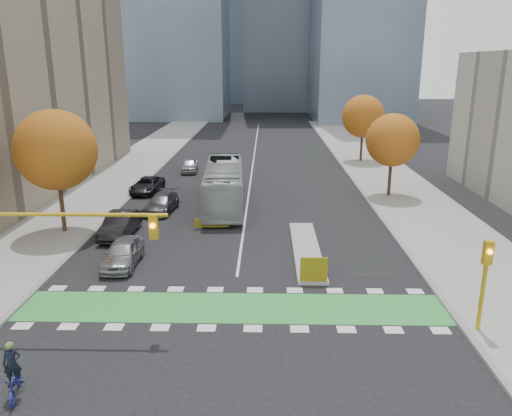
{
  "coord_description": "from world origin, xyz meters",
  "views": [
    {
      "loc": [
        1.54,
        -19.51,
        10.9
      ],
      "look_at": [
        0.96,
        7.9,
        3.0
      ],
      "focal_mm": 35.0,
      "sensor_mm": 36.0,
      "label": 1
    }
  ],
  "objects_px": {
    "tree_east_near": "(393,140)",
    "parked_car_e": "(190,165)",
    "parked_car_a": "(123,253)",
    "parked_car_d": "(147,185)",
    "hazard_board": "(314,270)",
    "bus": "(224,185)",
    "cyclist": "(14,378)",
    "parked_car_c": "(161,203)",
    "traffic_signal_west": "(34,239)",
    "tree_west": "(56,150)",
    "tree_east_far": "(363,116)",
    "parked_car_b": "(120,225)",
    "traffic_signal_east": "(485,273)"
  },
  "relations": [
    {
      "from": "tree_east_far",
      "to": "traffic_signal_west",
      "type": "height_order",
      "value": "tree_east_far"
    },
    {
      "from": "cyclist",
      "to": "parked_car_c",
      "type": "relative_size",
      "value": 0.45
    },
    {
      "from": "parked_car_a",
      "to": "parked_car_d",
      "type": "relative_size",
      "value": 0.91
    },
    {
      "from": "parked_car_b",
      "to": "parked_car_d",
      "type": "distance_m",
      "value": 11.68
    },
    {
      "from": "traffic_signal_west",
      "to": "parked_car_a",
      "type": "distance_m",
      "value": 7.87
    },
    {
      "from": "tree_west",
      "to": "bus",
      "type": "height_order",
      "value": "tree_west"
    },
    {
      "from": "cyclist",
      "to": "parked_car_b",
      "type": "height_order",
      "value": "cyclist"
    },
    {
      "from": "parked_car_c",
      "to": "bus",
      "type": "bearing_deg",
      "value": 26.04
    },
    {
      "from": "cyclist",
      "to": "parked_car_d",
      "type": "bearing_deg",
      "value": 77.69
    },
    {
      "from": "traffic_signal_west",
      "to": "parked_car_d",
      "type": "distance_m",
      "value": 23.91
    },
    {
      "from": "parked_car_a",
      "to": "tree_west",
      "type": "bearing_deg",
      "value": 134.43
    },
    {
      "from": "parked_car_a",
      "to": "parked_car_d",
      "type": "distance_m",
      "value": 16.83
    },
    {
      "from": "tree_east_near",
      "to": "tree_east_far",
      "type": "bearing_deg",
      "value": 88.21
    },
    {
      "from": "parked_car_c",
      "to": "tree_east_near",
      "type": "bearing_deg",
      "value": 20.15
    },
    {
      "from": "cyclist",
      "to": "parked_car_c",
      "type": "height_order",
      "value": "cyclist"
    },
    {
      "from": "tree_east_far",
      "to": "cyclist",
      "type": "bearing_deg",
      "value": -114.28
    },
    {
      "from": "tree_west",
      "to": "traffic_signal_west",
      "type": "xyz_separation_m",
      "value": [
        4.07,
        -12.51,
        -1.58
      ]
    },
    {
      "from": "traffic_signal_east",
      "to": "bus",
      "type": "xyz_separation_m",
      "value": [
        -12.33,
        19.42,
        -1.01
      ]
    },
    {
      "from": "parked_car_c",
      "to": "parked_car_a",
      "type": "bearing_deg",
      "value": -84.49
    },
    {
      "from": "cyclist",
      "to": "parked_car_e",
      "type": "relative_size",
      "value": 0.51
    },
    {
      "from": "tree_east_far",
      "to": "parked_car_d",
      "type": "xyz_separation_m",
      "value": [
        -21.5,
        -14.87,
        -4.58
      ]
    },
    {
      "from": "tree_east_far",
      "to": "parked_car_e",
      "type": "bearing_deg",
      "value": -162.52
    },
    {
      "from": "tree_east_far",
      "to": "parked_car_d",
      "type": "bearing_deg",
      "value": -145.33
    },
    {
      "from": "parked_car_b",
      "to": "parked_car_c",
      "type": "xyz_separation_m",
      "value": [
        1.57,
        5.68,
        -0.1
      ]
    },
    {
      "from": "traffic_signal_west",
      "to": "cyclist",
      "type": "xyz_separation_m",
      "value": [
        0.98,
        -4.59,
        -3.34
      ]
    },
    {
      "from": "cyclist",
      "to": "tree_west",
      "type": "bearing_deg",
      "value": 89.99
    },
    {
      "from": "hazard_board",
      "to": "traffic_signal_west",
      "type": "distance_m",
      "value": 13.23
    },
    {
      "from": "bus",
      "to": "parked_car_a",
      "type": "height_order",
      "value": "bus"
    },
    {
      "from": "tree_west",
      "to": "traffic_signal_west",
      "type": "height_order",
      "value": "tree_west"
    },
    {
      "from": "tree_east_near",
      "to": "parked_car_e",
      "type": "bearing_deg",
      "value": 151.67
    },
    {
      "from": "hazard_board",
      "to": "parked_car_a",
      "type": "xyz_separation_m",
      "value": [
        -10.5,
        2.29,
        -0.06
      ]
    },
    {
      "from": "hazard_board",
      "to": "parked_car_d",
      "type": "relative_size",
      "value": 0.29
    },
    {
      "from": "tree_west",
      "to": "cyclist",
      "type": "xyz_separation_m",
      "value": [
        5.05,
        -17.1,
        -4.92
      ]
    },
    {
      "from": "hazard_board",
      "to": "parked_car_b",
      "type": "relative_size",
      "value": 0.3
    },
    {
      "from": "tree_west",
      "to": "parked_car_d",
      "type": "relative_size",
      "value": 1.73
    },
    {
      "from": "cyclist",
      "to": "parked_car_c",
      "type": "distance_m",
      "value": 22.27
    },
    {
      "from": "traffic_signal_east",
      "to": "parked_car_c",
      "type": "bearing_deg",
      "value": 133.89
    },
    {
      "from": "traffic_signal_west",
      "to": "bus",
      "type": "distance_m",
      "value": 20.49
    },
    {
      "from": "tree_west",
      "to": "parked_car_c",
      "type": "bearing_deg",
      "value": 43.21
    },
    {
      "from": "parked_car_a",
      "to": "parked_car_d",
      "type": "bearing_deg",
      "value": 98.04
    },
    {
      "from": "bus",
      "to": "parked_car_a",
      "type": "xyz_separation_m",
      "value": [
        -4.67,
        -12.43,
        -0.99
      ]
    },
    {
      "from": "traffic_signal_west",
      "to": "parked_car_b",
      "type": "height_order",
      "value": "traffic_signal_west"
    },
    {
      "from": "parked_car_c",
      "to": "traffic_signal_east",
      "type": "bearing_deg",
      "value": -40.6
    },
    {
      "from": "traffic_signal_west",
      "to": "parked_car_a",
      "type": "relative_size",
      "value": 1.97
    },
    {
      "from": "hazard_board",
      "to": "tree_east_near",
      "type": "distance_m",
      "value": 19.93
    },
    {
      "from": "tree_west",
      "to": "cyclist",
      "type": "bearing_deg",
      "value": -73.53
    },
    {
      "from": "bus",
      "to": "parked_car_d",
      "type": "bearing_deg",
      "value": 146.05
    },
    {
      "from": "tree_west",
      "to": "parked_car_b",
      "type": "distance_m",
      "value": 6.25
    },
    {
      "from": "tree_east_far",
      "to": "parked_car_c",
      "type": "distance_m",
      "value": 28.56
    },
    {
      "from": "tree_east_near",
      "to": "cyclist",
      "type": "height_order",
      "value": "tree_east_near"
    }
  ]
}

